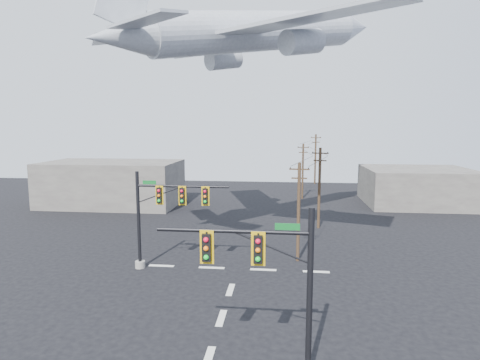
# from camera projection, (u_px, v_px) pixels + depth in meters

# --- Properties ---
(ground) EXTENTS (120.00, 120.00, 0.00)m
(ground) POSITION_uv_depth(u_px,v_px,m) (208.00, 358.00, 19.02)
(ground) COLOR black
(ground) RESTS_ON ground
(lane_markings) EXTENTS (14.00, 21.20, 0.01)m
(lane_markings) POSITION_uv_depth(u_px,v_px,m) (225.00, 308.00, 24.27)
(lane_markings) COLOR silver
(lane_markings) RESTS_ON ground
(signal_mast_near) EXTENTS (6.92, 0.84, 7.62)m
(signal_mast_near) POSITION_uv_depth(u_px,v_px,m) (276.00, 289.00, 16.99)
(signal_mast_near) COLOR gray
(signal_mast_near) RESTS_ON ground
(signal_mast_far) EXTENTS (7.36, 0.83, 7.53)m
(signal_mast_far) POSITION_uv_depth(u_px,v_px,m) (161.00, 215.00, 30.22)
(signal_mast_far) COLOR gray
(signal_mast_far) RESTS_ON ground
(utility_pole_a) EXTENTS (1.61, 0.27, 8.04)m
(utility_pole_a) POSITION_uv_depth(u_px,v_px,m) (299.00, 210.00, 32.11)
(utility_pole_a) COLOR #41301C
(utility_pole_a) RESTS_ON ground
(utility_pole_b) EXTENTS (1.72, 0.54, 8.63)m
(utility_pole_b) POSITION_uv_depth(u_px,v_px,m) (319.00, 186.00, 42.45)
(utility_pole_b) COLOR #41301C
(utility_pole_b) RESTS_ON ground
(utility_pole_c) EXTENTS (1.69, 0.28, 8.25)m
(utility_pole_c) POSITION_uv_depth(u_px,v_px,m) (303.00, 170.00, 59.63)
(utility_pole_c) COLOR #41301C
(utility_pole_c) RESTS_ON ground
(utility_pole_d) EXTENTS (1.89, 0.59, 9.28)m
(utility_pole_d) POSITION_uv_depth(u_px,v_px,m) (315.00, 158.00, 74.69)
(utility_pole_d) COLOR #41301C
(utility_pole_d) RESTS_ON ground
(power_lines) EXTENTS (6.28, 43.83, 0.42)m
(power_lines) POSITION_uv_depth(u_px,v_px,m) (310.00, 148.00, 52.92)
(power_lines) COLOR black
(airliner) EXTENTS (25.93, 25.16, 8.20)m
(airliner) POSITION_uv_depth(u_px,v_px,m) (260.00, 32.00, 35.02)
(airliner) COLOR silver
(building_left) EXTENTS (18.00, 10.00, 6.00)m
(building_left) POSITION_uv_depth(u_px,v_px,m) (112.00, 183.00, 55.21)
(building_left) COLOR slate
(building_left) RESTS_ON ground
(building_right) EXTENTS (14.00, 12.00, 5.00)m
(building_right) POSITION_uv_depth(u_px,v_px,m) (417.00, 186.00, 55.73)
(building_right) COLOR slate
(building_right) RESTS_ON ground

